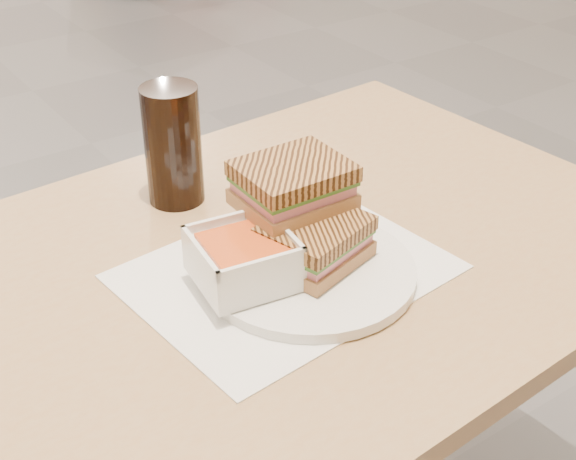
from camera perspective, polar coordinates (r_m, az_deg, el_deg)
main_table at (r=1.05m, az=-4.81°, el=-8.47°), size 1.24×0.78×0.75m
tray_liner at (r=0.99m, az=-0.15°, el=-2.95°), size 0.39×0.32×0.00m
plate at (r=0.98m, az=1.52°, el=-2.94°), size 0.26×0.26×0.01m
soup_bowl at (r=0.94m, az=-3.18°, el=-2.15°), size 0.12×0.12×0.06m
panini_lower at (r=0.97m, az=1.94°, el=-0.81°), size 0.14×0.13×0.05m
panini_upper at (r=0.98m, az=0.36°, el=3.19°), size 0.13×0.11×0.06m
cola_glass at (r=1.12m, az=-8.14°, el=5.94°), size 0.08×0.08×0.17m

